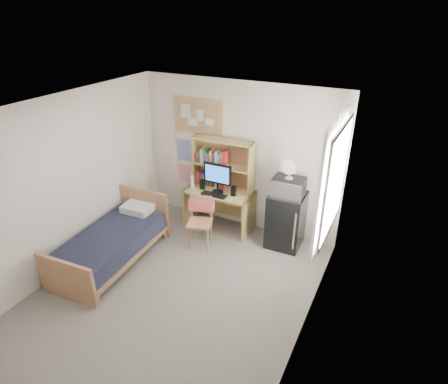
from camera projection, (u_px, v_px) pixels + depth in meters
The scene contains 26 objects.
floor at pixel (176, 291), 5.36m from camera, with size 3.60×4.20×0.02m, color gray.
ceiling at pixel (163, 111), 4.17m from camera, with size 3.60×4.20×0.02m, color white.
wall_back at pixel (239, 157), 6.44m from camera, with size 3.60×0.04×2.60m, color white.
wall_front at pixel (28, 325), 3.09m from camera, with size 3.60×0.04×2.60m, color white.
wall_left at pixel (68, 184), 5.48m from camera, with size 0.04×4.20×2.60m, color white.
wall_right at pixel (310, 249), 4.04m from camera, with size 0.04×4.20×2.60m, color white.
window_unit at pixel (332, 181), 4.89m from camera, with size 0.10×1.40×1.70m, color white.
curtain_left at pixel (323, 192), 4.58m from camera, with size 0.04×0.55×1.70m, color white.
curtain_right at pixel (336, 169), 5.22m from camera, with size 0.04×0.55×1.70m, color white.
bulletin_board at pixel (198, 116), 6.46m from camera, with size 0.94×0.03×0.64m, color tan.
poster_wave at pixel (184, 150), 6.89m from camera, with size 0.30×0.01×0.42m, color #283BA0.
poster_japan at pixel (186, 173), 7.10m from camera, with size 0.28×0.01×0.36m, color red.
desk at pixel (219, 209), 6.69m from camera, with size 1.19×0.60×0.74m, color tan.
desk_chair at pixel (200, 223), 6.19m from camera, with size 0.42×0.42×0.84m, color #AE7A52.
mini_fridge at pixel (286, 220), 6.17m from camera, with size 0.56×0.56×0.95m, color black.
bed at pixel (112, 247), 5.86m from camera, with size 0.92×1.84×0.51m, color black.
hutch at pixel (223, 164), 6.44m from camera, with size 1.09×0.28×0.89m, color tan.
monitor at pixel (218, 178), 6.35m from camera, with size 0.50×0.04×0.54m, color black.
keyboard at pixel (214, 195), 6.36m from camera, with size 0.45×0.14×0.02m, color black.
speaker_left at pixel (202, 184), 6.55m from camera, with size 0.07×0.07×0.17m, color black.
speaker_right at pixel (234, 191), 6.32m from camera, with size 0.07×0.07×0.17m, color black.
water_bottle at pixel (192, 182), 6.58m from camera, with size 0.07×0.07×0.23m, color white.
hoodie at pixel (201, 205), 6.26m from camera, with size 0.42×0.13×0.20m, color #ED645A.
microwave at pixel (288, 187), 5.88m from camera, with size 0.50×0.38×0.29m, color silver.
desk_fan at pixel (290, 169), 5.74m from camera, with size 0.24×0.24×0.31m, color white.
pillow at pixel (137, 208), 6.33m from camera, with size 0.49×0.34×0.12m, color white.
Camera 1 is at (2.46, -3.39, 3.68)m, focal length 30.00 mm.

